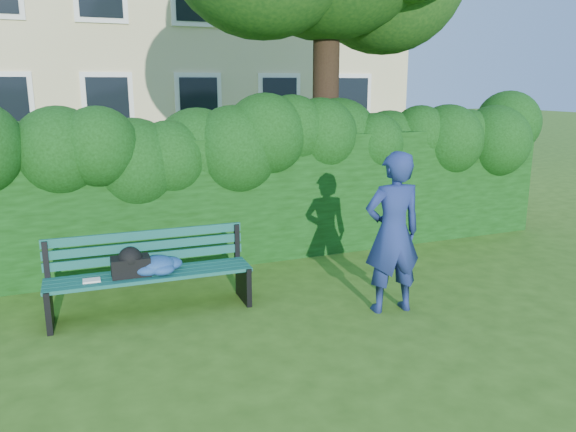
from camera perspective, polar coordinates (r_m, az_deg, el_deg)
name	(u,v)px	position (r m, az deg, el deg)	size (l,w,h in m)	color
ground	(308,306)	(6.62, 2.01, -9.15)	(80.00, 80.00, 0.00)	#345917
hedge	(247,196)	(8.33, -4.21, 2.03)	(10.00, 1.00, 1.80)	black
park_bench	(149,269)	(6.50, -13.99, -5.29)	(2.26, 0.63, 0.89)	#0D423F
man_reading	(393,233)	(6.33, 10.59, -1.70)	(0.67, 0.44, 1.83)	navy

